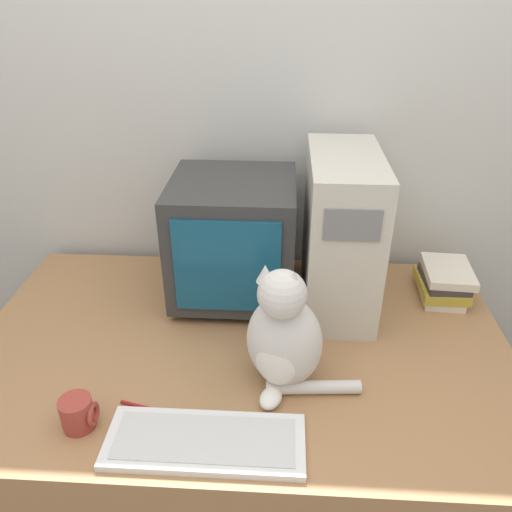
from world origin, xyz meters
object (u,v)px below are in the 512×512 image
object	(u,v)px
book_stack	(443,282)
mug	(78,413)
keyboard	(205,441)
pen	(148,408)
crt_monitor	(233,238)
computer_tower	(340,232)
cat	(284,337)

from	to	relation	value
book_stack	mug	distance (m)	1.15
keyboard	pen	size ratio (longest dim) A/B	3.10
crt_monitor	book_stack	xyz separation A→B (m)	(0.67, 0.02, -0.15)
computer_tower	mug	world-z (taller)	computer_tower
keyboard	mug	size ratio (longest dim) A/B	5.47
computer_tower	keyboard	distance (m)	0.72
cat	book_stack	bearing A→B (deg)	58.57
cat	pen	xyz separation A→B (m)	(-0.32, -0.11, -0.14)
crt_monitor	cat	xyz separation A→B (m)	(0.16, -0.40, -0.05)
computer_tower	pen	distance (m)	0.74
keyboard	book_stack	world-z (taller)	book_stack
crt_monitor	book_stack	world-z (taller)	crt_monitor
keyboard	cat	world-z (taller)	cat
computer_tower	crt_monitor	bearing A→B (deg)	177.64
book_stack	cat	bearing A→B (deg)	-140.17
mug	computer_tower	bearing A→B (deg)	41.66
keyboard	book_stack	bearing A→B (deg)	42.91
keyboard	cat	size ratio (longest dim) A/B	1.27
computer_tower	book_stack	distance (m)	0.40
crt_monitor	pen	world-z (taller)	crt_monitor
crt_monitor	mug	bearing A→B (deg)	-117.93
book_stack	pen	bearing A→B (deg)	-147.09
computer_tower	cat	bearing A→B (deg)	-112.72
crt_monitor	mug	size ratio (longest dim) A/B	4.78
computer_tower	book_stack	xyz separation A→B (m)	(0.35, 0.04, -0.19)
crt_monitor	mug	distance (m)	0.67
computer_tower	keyboard	xyz separation A→B (m)	(-0.33, -0.60, -0.23)
keyboard	book_stack	xyz separation A→B (m)	(0.68, 0.63, 0.04)
computer_tower	keyboard	bearing A→B (deg)	-119.17
crt_monitor	cat	distance (m)	0.44
cat	mug	bearing A→B (deg)	-141.22
book_stack	mug	xyz separation A→B (m)	(-0.98, -0.60, -0.01)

